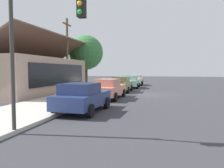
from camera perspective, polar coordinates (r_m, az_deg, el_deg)
The scene contains 12 objects.
ground_plane at distance 20.87m, azimuth 9.17°, elevation -2.71°, with size 120.00×120.00×0.00m, color #38383D.
sidewalk_curb at distance 22.03m, azimuth -5.51°, elevation -2.14°, with size 60.00×4.20×0.16m, color beige.
car_navy at distance 12.14m, azimuth -7.56°, elevation -3.36°, with size 4.37×2.20×1.59m.
car_coral at distance 17.58m, azimuth -0.88°, elevation -1.17°, with size 4.82×2.07×1.59m.
car_olive at distance 23.08m, azimuth 2.48°, elevation -0.04°, with size 4.38×2.01×1.59m.
car_seafoam at distance 28.01m, azimuth 4.89°, elevation 0.60°, with size 4.49×2.15×1.59m.
car_ivory at distance 33.47m, azimuth 6.22°, elevation 1.08°, with size 4.51×2.09×1.59m.
storefront_building at distance 23.64m, azimuth -21.46°, elevation 2.35°, with size 13.48×8.14×5.64m.
shade_tree at distance 29.46m, azimuth -6.75°, elevation 8.01°, with size 4.50×4.50×6.82m.
traffic_light_main at distance 8.00m, azimuth -18.39°, elevation 12.11°, with size 0.37×2.79×5.20m.
utility_pole_wooden at distance 23.24m, azimuth -11.44°, elevation 7.61°, with size 1.80×0.24×7.50m.
fire_hydrant_red at distance 17.50m, azimuth -5.83°, elevation -2.26°, with size 0.22×0.22×0.71m.
Camera 1 is at (-20.68, -1.65, 2.28)m, focal length 35.51 mm.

